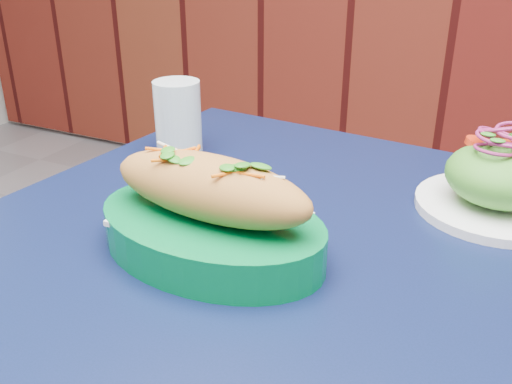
% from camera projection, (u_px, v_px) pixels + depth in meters
% --- Properties ---
extents(cafe_table, '(0.86, 0.86, 0.75)m').
position_uv_depth(cafe_table, '(293.00, 313.00, 0.68)').
color(cafe_table, black).
rests_on(cafe_table, ground).
extents(banh_mi_basket, '(0.28, 0.19, 0.12)m').
position_uv_depth(banh_mi_basket, '(211.00, 214.00, 0.62)').
color(banh_mi_basket, '#006B33').
rests_on(banh_mi_basket, cafe_table).
extents(salad_plate, '(0.20, 0.20, 0.11)m').
position_uv_depth(salad_plate, '(500.00, 181.00, 0.71)').
color(salad_plate, white).
rests_on(salad_plate, cafe_table).
extents(water_glass, '(0.07, 0.07, 0.12)m').
position_uv_depth(water_glass, '(178.00, 118.00, 0.89)').
color(water_glass, silver).
rests_on(water_glass, cafe_table).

